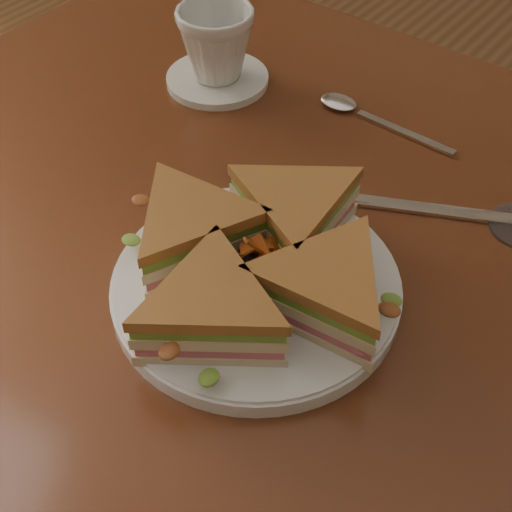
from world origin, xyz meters
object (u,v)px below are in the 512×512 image
(sandwich_wedges, at_px, (256,260))
(spoon, at_px, (354,110))
(table, at_px, (333,298))
(coffee_cup, at_px, (216,44))
(knife, at_px, (417,208))
(saucer, at_px, (218,79))
(plate, at_px, (256,287))

(sandwich_wedges, xyz_separation_m, spoon, (-0.08, 0.31, -0.04))
(table, height_order, sandwich_wedges, sandwich_wedges)
(sandwich_wedges, relative_size, coffee_cup, 3.13)
(table, distance_m, sandwich_wedges, 0.19)
(sandwich_wedges, distance_m, knife, 0.21)
(sandwich_wedges, bearing_deg, spoon, 105.02)
(spoon, bearing_deg, knife, -35.53)
(spoon, distance_m, knife, 0.18)
(saucer, bearing_deg, plate, -44.94)
(saucer, xyz_separation_m, coffee_cup, (0.00, 0.00, 0.05))
(table, height_order, plate, plate)
(spoon, relative_size, coffee_cup, 1.91)
(sandwich_wedges, bearing_deg, plate, 104.04)
(plate, bearing_deg, saucer, 135.06)
(table, relative_size, saucer, 9.14)
(table, bearing_deg, knife, 61.31)
(plate, distance_m, knife, 0.21)
(sandwich_wedges, bearing_deg, table, 79.76)
(plate, height_order, coffee_cup, coffee_cup)
(knife, distance_m, coffee_cup, 0.33)
(table, height_order, coffee_cup, coffee_cup)
(table, xyz_separation_m, saucer, (-0.28, 0.14, 0.10))
(knife, bearing_deg, spoon, 116.87)
(coffee_cup, bearing_deg, table, -4.54)
(knife, relative_size, coffee_cup, 2.06)
(table, xyz_separation_m, sandwich_wedges, (-0.02, -0.11, 0.14))
(spoon, xyz_separation_m, knife, (0.15, -0.11, -0.00))
(plate, xyz_separation_m, knife, (0.06, 0.20, -0.01))
(plate, bearing_deg, knife, 71.68)
(table, distance_m, knife, 0.14)
(plate, height_order, saucer, plate)
(knife, distance_m, saucer, 0.33)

